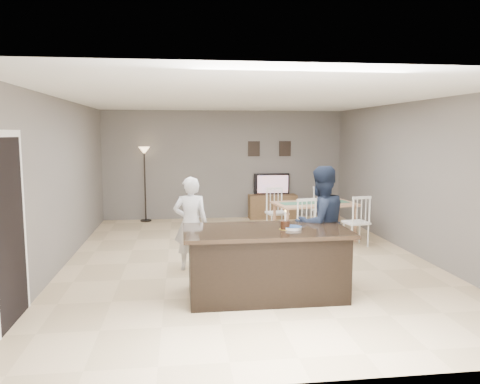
{
  "coord_description": "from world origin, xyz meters",
  "views": [
    {
      "loc": [
        -1.1,
        -7.7,
        2.14
      ],
      "look_at": [
        -0.15,
        -0.3,
        1.2
      ],
      "focal_mm": 35.0,
      "sensor_mm": 36.0,
      "label": 1
    }
  ],
  "objects": [
    {
      "name": "floor",
      "position": [
        0.0,
        0.0,
        0.0
      ],
      "size": [
        8.0,
        8.0,
        0.0
      ],
      "primitive_type": "plane",
      "color": "#D4B588",
      "rests_on": "ground"
    },
    {
      "name": "room_shell",
      "position": [
        0.0,
        0.0,
        1.68
      ],
      "size": [
        8.0,
        8.0,
        8.0
      ],
      "color": "slate",
      "rests_on": "floor"
    },
    {
      "name": "kitchen_island",
      "position": [
        0.0,
        -1.8,
        0.45
      ],
      "size": [
        2.15,
        1.1,
        0.9
      ],
      "color": "black",
      "rests_on": "floor"
    },
    {
      "name": "tv_console",
      "position": [
        1.2,
        3.77,
        0.3
      ],
      "size": [
        1.2,
        0.4,
        0.6
      ],
      "primitive_type": "cube",
      "color": "brown",
      "rests_on": "floor"
    },
    {
      "name": "television",
      "position": [
        1.2,
        3.84,
        0.86
      ],
      "size": [
        0.91,
        0.12,
        0.53
      ],
      "primitive_type": "imported",
      "rotation": [
        0.0,
        0.0,
        3.14
      ],
      "color": "black",
      "rests_on": "tv_console"
    },
    {
      "name": "tv_screen_glow",
      "position": [
        1.2,
        3.76,
        0.87
      ],
      "size": [
        0.78,
        0.0,
        0.78
      ],
      "primitive_type": "plane",
      "rotation": [
        1.57,
        0.0,
        3.14
      ],
      "color": "orange",
      "rests_on": "tv_console"
    },
    {
      "name": "picture_frames",
      "position": [
        1.15,
        3.98,
        1.75
      ],
      "size": [
        1.1,
        0.02,
        0.38
      ],
      "color": "black",
      "rests_on": "room_shell"
    },
    {
      "name": "doorway",
      "position": [
        -2.99,
        -2.3,
        1.26
      ],
      "size": [
        0.0,
        2.1,
        2.65
      ],
      "color": "black",
      "rests_on": "floor"
    },
    {
      "name": "woman",
      "position": [
        -0.95,
        -0.45,
        0.74
      ],
      "size": [
        0.54,
        0.36,
        1.47
      ],
      "primitive_type": "imported",
      "rotation": [
        0.0,
        0.0,
        3.12
      ],
      "color": "silver",
      "rests_on": "floor"
    },
    {
      "name": "man",
      "position": [
        0.9,
        -1.25,
        0.84
      ],
      "size": [
        0.98,
        0.87,
        1.68
      ],
      "primitive_type": "imported",
      "rotation": [
        0.0,
        0.0,
        3.48
      ],
      "color": "#182135",
      "rests_on": "floor"
    },
    {
      "name": "birthday_cake",
      "position": [
        0.24,
        -1.85,
        0.96
      ],
      "size": [
        0.16,
        0.16,
        0.25
      ],
      "color": "yellow",
      "rests_on": "kitchen_island"
    },
    {
      "name": "plate_stack",
      "position": [
        0.34,
        -1.85,
        0.92
      ],
      "size": [
        0.24,
        0.24,
        0.04
      ],
      "color": "white",
      "rests_on": "kitchen_island"
    },
    {
      "name": "dining_table",
      "position": [
        1.57,
        1.33,
        0.62
      ],
      "size": [
        1.75,
        1.99,
        0.98
      ],
      "rotation": [
        0.0,
        0.0,
        0.14
      ],
      "color": "#AA7E5C",
      "rests_on": "floor"
    },
    {
      "name": "floor_lamp",
      "position": [
        -1.96,
        3.79,
        1.41
      ],
      "size": [
        0.27,
        0.27,
        1.81
      ],
      "color": "black",
      "rests_on": "floor"
    }
  ]
}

